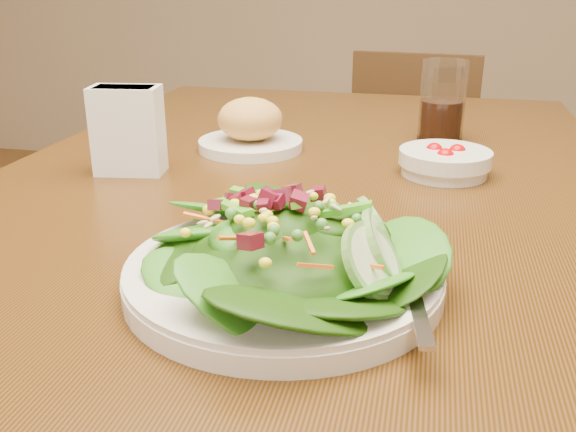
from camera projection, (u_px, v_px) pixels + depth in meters
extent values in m
cube|color=#4D2E13|center=(300.00, 196.00, 0.90)|extent=(0.90, 1.40, 0.04)
cylinder|color=#3D2512|center=(204.00, 241.00, 1.69)|extent=(0.07, 0.07, 0.71)
cylinder|color=#3D2512|center=(513.00, 269.00, 1.53)|extent=(0.07, 0.07, 0.71)
cube|color=#3D2512|center=(415.00, 182.00, 2.07)|extent=(0.41, 0.41, 0.04)
cylinder|color=#3D2512|center=(464.00, 228.00, 2.24)|extent=(0.04, 0.04, 0.36)
cylinder|color=#3D2512|center=(374.00, 217.00, 2.33)|extent=(0.04, 0.04, 0.36)
cylinder|color=#3D2512|center=(456.00, 265.00, 1.96)|extent=(0.04, 0.04, 0.36)
cylinder|color=#3D2512|center=(354.00, 251.00, 2.05)|extent=(0.04, 0.04, 0.36)
cube|color=#3D2512|center=(412.00, 127.00, 1.83)|extent=(0.36, 0.06, 0.41)
cylinder|color=silver|center=(283.00, 277.00, 0.60)|extent=(0.29, 0.29, 0.02)
ellipsoid|color=#17350C|center=(283.00, 246.00, 0.58)|extent=(0.20, 0.20, 0.04)
cube|color=silver|center=(420.00, 293.00, 0.54)|extent=(0.05, 0.18, 0.01)
cylinder|color=silver|center=(251.00, 145.00, 1.05)|extent=(0.17, 0.17, 0.02)
ellipsoid|color=tan|center=(250.00, 119.00, 1.03)|extent=(0.11, 0.11, 0.07)
cylinder|color=silver|center=(445.00, 162.00, 0.92)|extent=(0.13, 0.13, 0.04)
sphere|color=#C80407|center=(457.00, 154.00, 0.92)|extent=(0.03, 0.03, 0.03)
sphere|color=#C80407|center=(434.00, 152.00, 0.92)|extent=(0.03, 0.03, 0.03)
sphere|color=#C80407|center=(445.00, 158.00, 0.90)|extent=(0.03, 0.03, 0.03)
cylinder|color=silver|center=(443.00, 100.00, 1.09)|extent=(0.08, 0.08, 0.13)
cylinder|color=black|center=(441.00, 120.00, 1.10)|extent=(0.07, 0.07, 0.07)
cube|color=white|center=(128.00, 131.00, 0.91)|extent=(0.10, 0.07, 0.12)
cube|color=white|center=(127.00, 124.00, 0.91)|extent=(0.09, 0.06, 0.11)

